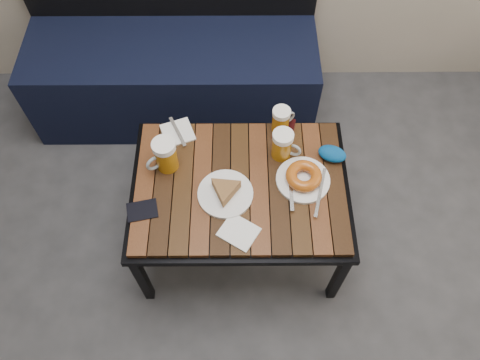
{
  "coord_description": "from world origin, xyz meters",
  "views": [
    {
      "loc": [
        0.23,
        0.05,
        2.0
      ],
      "look_at": [
        0.24,
        0.96,
        0.5
      ],
      "focal_mm": 35.0,
      "sensor_mm": 36.0,
      "label": 1
    }
  ],
  "objects_px": {
    "bench": "(175,69)",
    "beer_mug_right": "(283,145)",
    "cafe_table": "(240,190)",
    "plate_pie": "(225,192)",
    "beer_mug_centre": "(281,120)",
    "beer_mug_left": "(165,155)",
    "passport_navy": "(142,210)",
    "knit_pouch": "(332,154)",
    "plate_bagel": "(303,178)",
    "passport_burgundy": "(284,129)"
  },
  "relations": [
    {
      "from": "bench",
      "to": "beer_mug_right",
      "type": "bearing_deg",
      "value": -53.48
    },
    {
      "from": "cafe_table",
      "to": "plate_pie",
      "type": "relative_size",
      "value": 4.03
    },
    {
      "from": "beer_mug_centre",
      "to": "plate_pie",
      "type": "height_order",
      "value": "beer_mug_centre"
    },
    {
      "from": "beer_mug_left",
      "to": "passport_navy",
      "type": "bearing_deg",
      "value": 34.17
    },
    {
      "from": "bench",
      "to": "passport_navy",
      "type": "bearing_deg",
      "value": -92.08
    },
    {
      "from": "bench",
      "to": "cafe_table",
      "type": "xyz_separation_m",
      "value": [
        0.33,
        -0.8,
        0.16
      ]
    },
    {
      "from": "beer_mug_centre",
      "to": "beer_mug_right",
      "type": "xyz_separation_m",
      "value": [
        -0.0,
        -0.13,
        0.01
      ]
    },
    {
      "from": "beer_mug_right",
      "to": "knit_pouch",
      "type": "bearing_deg",
      "value": 17.37
    },
    {
      "from": "cafe_table",
      "to": "knit_pouch",
      "type": "distance_m",
      "value": 0.39
    },
    {
      "from": "beer_mug_left",
      "to": "plate_bagel",
      "type": "relative_size",
      "value": 0.53
    },
    {
      "from": "beer_mug_left",
      "to": "beer_mug_right",
      "type": "bearing_deg",
      "value": 152.14
    },
    {
      "from": "bench",
      "to": "beer_mug_centre",
      "type": "xyz_separation_m",
      "value": [
        0.49,
        -0.54,
        0.26
      ]
    },
    {
      "from": "passport_burgundy",
      "to": "passport_navy",
      "type": "bearing_deg",
      "value": -132.72
    },
    {
      "from": "beer_mug_centre",
      "to": "beer_mug_right",
      "type": "bearing_deg",
      "value": -123.79
    },
    {
      "from": "plate_pie",
      "to": "knit_pouch",
      "type": "height_order",
      "value": "plate_pie"
    },
    {
      "from": "passport_burgundy",
      "to": "knit_pouch",
      "type": "xyz_separation_m",
      "value": [
        0.18,
        -0.14,
        0.02
      ]
    },
    {
      "from": "cafe_table",
      "to": "beer_mug_left",
      "type": "height_order",
      "value": "beer_mug_left"
    },
    {
      "from": "cafe_table",
      "to": "beer_mug_centre",
      "type": "bearing_deg",
      "value": 57.59
    },
    {
      "from": "cafe_table",
      "to": "beer_mug_right",
      "type": "relative_size",
      "value": 6.44
    },
    {
      "from": "bench",
      "to": "knit_pouch",
      "type": "distance_m",
      "value": 0.99
    },
    {
      "from": "passport_navy",
      "to": "knit_pouch",
      "type": "relative_size",
      "value": 0.99
    },
    {
      "from": "knit_pouch",
      "to": "passport_navy",
      "type": "bearing_deg",
      "value": -162.04
    },
    {
      "from": "plate_bagel",
      "to": "passport_navy",
      "type": "xyz_separation_m",
      "value": [
        -0.6,
        -0.12,
        -0.02
      ]
    },
    {
      "from": "passport_navy",
      "to": "knit_pouch",
      "type": "distance_m",
      "value": 0.76
    },
    {
      "from": "bench",
      "to": "plate_bagel",
      "type": "height_order",
      "value": "bench"
    },
    {
      "from": "plate_bagel",
      "to": "passport_navy",
      "type": "distance_m",
      "value": 0.61
    },
    {
      "from": "beer_mug_right",
      "to": "plate_bagel",
      "type": "relative_size",
      "value": 0.49
    },
    {
      "from": "cafe_table",
      "to": "beer_mug_centre",
      "type": "height_order",
      "value": "beer_mug_centre"
    },
    {
      "from": "beer_mug_left",
      "to": "cafe_table",
      "type": "bearing_deg",
      "value": 129.02
    },
    {
      "from": "cafe_table",
      "to": "plate_pie",
      "type": "height_order",
      "value": "plate_pie"
    },
    {
      "from": "beer_mug_left",
      "to": "plate_bagel",
      "type": "distance_m",
      "value": 0.53
    },
    {
      "from": "plate_pie",
      "to": "knit_pouch",
      "type": "distance_m",
      "value": 0.45
    },
    {
      "from": "beer_mug_left",
      "to": "passport_navy",
      "type": "xyz_separation_m",
      "value": [
        -0.08,
        -0.2,
        -0.07
      ]
    },
    {
      "from": "plate_bagel",
      "to": "knit_pouch",
      "type": "bearing_deg",
      "value": 42.21
    },
    {
      "from": "cafe_table",
      "to": "beer_mug_right",
      "type": "distance_m",
      "value": 0.24
    },
    {
      "from": "knit_pouch",
      "to": "beer_mug_right",
      "type": "bearing_deg",
      "value": 175.7
    },
    {
      "from": "plate_pie",
      "to": "passport_burgundy",
      "type": "bearing_deg",
      "value": 52.55
    },
    {
      "from": "beer_mug_left",
      "to": "knit_pouch",
      "type": "height_order",
      "value": "beer_mug_left"
    },
    {
      "from": "beer_mug_centre",
      "to": "passport_burgundy",
      "type": "relative_size",
      "value": 1.02
    },
    {
      "from": "plate_pie",
      "to": "plate_bagel",
      "type": "height_order",
      "value": "plate_pie"
    },
    {
      "from": "beer_mug_right",
      "to": "plate_pie",
      "type": "distance_m",
      "value": 0.29
    },
    {
      "from": "bench",
      "to": "beer_mug_left",
      "type": "distance_m",
      "value": 0.77
    },
    {
      "from": "beer_mug_right",
      "to": "plate_pie",
      "type": "bearing_deg",
      "value": -118.61
    },
    {
      "from": "beer_mug_right",
      "to": "passport_navy",
      "type": "height_order",
      "value": "beer_mug_right"
    },
    {
      "from": "passport_burgundy",
      "to": "cafe_table",
      "type": "bearing_deg",
      "value": -112.12
    },
    {
      "from": "plate_bagel",
      "to": "plate_pie",
      "type": "bearing_deg",
      "value": -168.73
    },
    {
      "from": "bench",
      "to": "plate_pie",
      "type": "xyz_separation_m",
      "value": [
        0.27,
        -0.85,
        0.22
      ]
    },
    {
      "from": "bench",
      "to": "knit_pouch",
      "type": "bearing_deg",
      "value": -44.65
    },
    {
      "from": "cafe_table",
      "to": "passport_navy",
      "type": "bearing_deg",
      "value": -162.55
    },
    {
      "from": "beer_mug_left",
      "to": "knit_pouch",
      "type": "distance_m",
      "value": 0.64
    }
  ]
}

